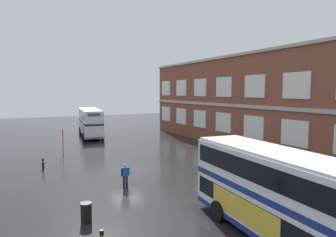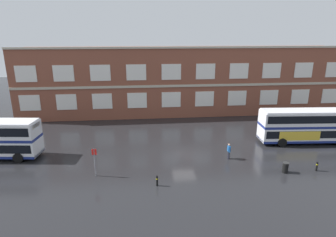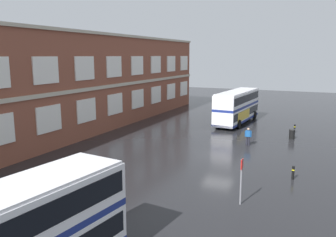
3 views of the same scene
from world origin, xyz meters
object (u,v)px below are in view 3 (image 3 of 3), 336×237
(station_litter_bin, at_px, (292,134))
(safety_bollard_east, at_px, (293,173))
(double_decker_middle, at_px, (237,106))
(safety_bollard_west, at_px, (295,128))
(bus_stand_flag, at_px, (241,177))
(waiting_passenger, at_px, (248,136))

(station_litter_bin, distance_m, safety_bollard_east, 12.38)
(double_decker_middle, height_order, safety_bollard_west, double_decker_middle)
(bus_stand_flag, xyz_separation_m, safety_bollard_east, (5.57, -2.36, -1.14))
(station_litter_bin, bearing_deg, safety_bollard_west, 0.13)
(station_litter_bin, relative_size, safety_bollard_east, 1.08)
(bus_stand_flag, bearing_deg, safety_bollard_west, -3.11)
(double_decker_middle, distance_m, waiting_passenger, 11.32)
(bus_stand_flag, height_order, station_litter_bin, bus_stand_flag)
(station_litter_bin, xyz_separation_m, safety_bollard_east, (-12.32, -1.21, -0.03))
(waiting_passenger, distance_m, safety_bollard_east, 9.23)
(waiting_passenger, height_order, safety_bollard_west, waiting_passenger)
(waiting_passenger, distance_m, safety_bollard_west, 8.42)
(safety_bollard_west, bearing_deg, bus_stand_flag, 176.89)
(safety_bollard_east, bearing_deg, safety_bollard_west, 4.49)
(waiting_passenger, relative_size, bus_stand_flag, 0.63)
(station_litter_bin, height_order, safety_bollard_east, station_litter_bin)
(double_decker_middle, xyz_separation_m, station_litter_bin, (-6.21, -7.23, -1.63))
(bus_stand_flag, distance_m, station_litter_bin, 17.96)
(safety_bollard_west, bearing_deg, waiting_passenger, 154.98)
(safety_bollard_west, distance_m, safety_bollard_east, 15.56)
(waiting_passenger, xyz_separation_m, station_litter_bin, (4.43, -3.56, -0.41))
(waiting_passenger, relative_size, safety_bollard_west, 1.79)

